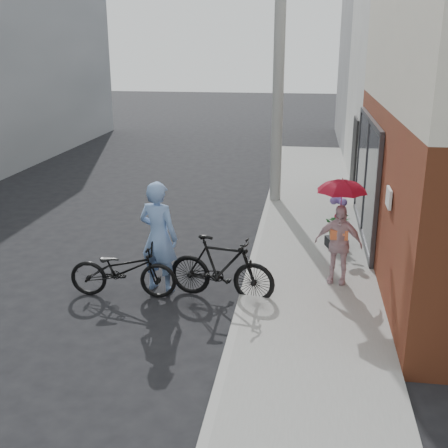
% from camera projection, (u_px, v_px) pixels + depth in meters
% --- Properties ---
extents(ground, '(80.00, 80.00, 0.00)m').
position_uv_depth(ground, '(188.00, 298.00, 9.45)').
color(ground, black).
rests_on(ground, ground).
extents(sidewalk, '(2.20, 24.00, 0.12)m').
position_uv_depth(sidewalk, '(313.00, 258.00, 11.02)').
color(sidewalk, gray).
rests_on(sidewalk, ground).
extents(curb, '(0.12, 24.00, 0.12)m').
position_uv_depth(curb, '(254.00, 255.00, 11.18)').
color(curb, '#9E9E99').
rests_on(curb, ground).
extents(east_building_far, '(8.00, 8.00, 7.00)m').
position_uv_depth(east_building_far, '(445.00, 58.00, 22.41)').
color(east_building_far, gray).
rests_on(east_building_far, ground).
extents(utility_pole, '(0.28, 0.28, 7.00)m').
position_uv_depth(utility_pole, '(279.00, 67.00, 13.85)').
color(utility_pole, '#9E9E99').
rests_on(utility_pole, ground).
extents(officer, '(0.81, 0.65, 1.94)m').
position_uv_depth(officer, '(159.00, 237.00, 9.46)').
color(officer, '#7598D0').
rests_on(officer, ground).
extents(bike_left, '(1.84, 0.74, 0.95)m').
position_uv_depth(bike_left, '(123.00, 270.00, 9.38)').
color(bike_left, black).
rests_on(bike_left, ground).
extents(bike_right, '(1.87, 0.80, 1.09)m').
position_uv_depth(bike_right, '(222.00, 268.00, 9.27)').
color(bike_right, black).
rests_on(bike_right, ground).
extents(kimono_woman, '(0.87, 0.51, 1.39)m').
position_uv_depth(kimono_woman, '(338.00, 244.00, 9.59)').
color(kimono_woman, beige).
rests_on(kimono_woman, sidewalk).
extents(parasol, '(0.81, 0.81, 0.71)m').
position_uv_depth(parasol, '(342.00, 184.00, 9.26)').
color(parasol, '#B81531').
rests_on(parasol, kimono_woman).
extents(planter, '(0.48, 0.48, 0.20)m').
position_uv_depth(planter, '(336.00, 242.00, 11.41)').
color(planter, black).
rests_on(planter, sidewalk).
extents(potted_plant, '(0.49, 0.43, 0.55)m').
position_uv_depth(potted_plant, '(337.00, 225.00, 11.29)').
color(potted_plant, '#28652F').
rests_on(potted_plant, planter).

